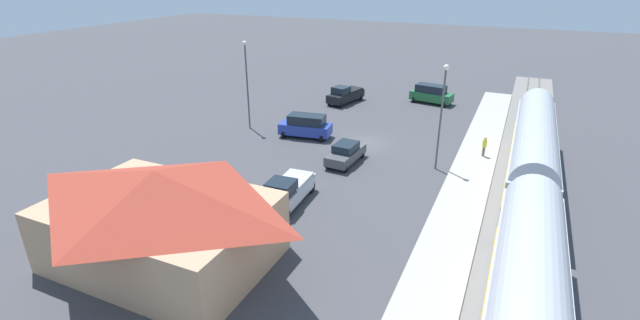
{
  "coord_description": "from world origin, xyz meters",
  "views": [
    {
      "loc": [
        -12.46,
        37.52,
        15.0
      ],
      "look_at": [
        1.1,
        7.69,
        1.0
      ],
      "focal_mm": 25.27,
      "sensor_mm": 36.0,
      "label": 1
    }
  ],
  "objects_px": {
    "sedan_charcoal": "(346,153)",
    "light_pole_near_platform": "(442,106)",
    "pickup_black": "(345,94)",
    "suv_blue": "(306,126)",
    "light_pole_lot_center": "(247,76)",
    "pedestrian_on_platform": "(484,145)",
    "pickup_silver": "(287,191)",
    "suv_green": "(431,94)",
    "station_building": "(160,215)"
  },
  "relations": [
    {
      "from": "station_building",
      "to": "sedan_charcoal",
      "type": "relative_size",
      "value": 2.66
    },
    {
      "from": "sedan_charcoal",
      "to": "suv_green",
      "type": "bearing_deg",
      "value": -97.31
    },
    {
      "from": "suv_green",
      "to": "suv_blue",
      "type": "bearing_deg",
      "value": 63.39
    },
    {
      "from": "station_building",
      "to": "pickup_silver",
      "type": "height_order",
      "value": "station_building"
    },
    {
      "from": "pickup_black",
      "to": "suv_green",
      "type": "height_order",
      "value": "suv_green"
    },
    {
      "from": "pickup_black",
      "to": "light_pole_near_platform",
      "type": "xyz_separation_m",
      "value": [
        -13.82,
        15.06,
        4.23
      ]
    },
    {
      "from": "pickup_black",
      "to": "light_pole_lot_center",
      "type": "relative_size",
      "value": 0.66
    },
    {
      "from": "station_building",
      "to": "pedestrian_on_platform",
      "type": "distance_m",
      "value": 26.66
    },
    {
      "from": "suv_blue",
      "to": "station_building",
      "type": "bearing_deg",
      "value": 94.47
    },
    {
      "from": "sedan_charcoal",
      "to": "suv_green",
      "type": "relative_size",
      "value": 0.89
    },
    {
      "from": "pickup_black",
      "to": "suv_green",
      "type": "xyz_separation_m",
      "value": [
        -9.43,
        -4.16,
        0.12
      ]
    },
    {
      "from": "suv_blue",
      "to": "suv_green",
      "type": "distance_m",
      "value": 18.89
    },
    {
      "from": "light_pole_near_platform",
      "to": "sedan_charcoal",
      "type": "bearing_deg",
      "value": 14.87
    },
    {
      "from": "pedestrian_on_platform",
      "to": "pickup_silver",
      "type": "distance_m",
      "value": 17.94
    },
    {
      "from": "sedan_charcoal",
      "to": "suv_green",
      "type": "height_order",
      "value": "suv_green"
    },
    {
      "from": "sedan_charcoal",
      "to": "station_building",
      "type": "bearing_deg",
      "value": 76.25
    },
    {
      "from": "pedestrian_on_platform",
      "to": "light_pole_lot_center",
      "type": "distance_m",
      "value": 22.87
    },
    {
      "from": "pickup_silver",
      "to": "light_pole_lot_center",
      "type": "distance_m",
      "value": 17.36
    },
    {
      "from": "station_building",
      "to": "light_pole_near_platform",
      "type": "bearing_deg",
      "value": -120.94
    },
    {
      "from": "station_building",
      "to": "light_pole_near_platform",
      "type": "relative_size",
      "value": 1.45
    },
    {
      "from": "sedan_charcoal",
      "to": "pedestrian_on_platform",
      "type": "bearing_deg",
      "value": -151.88
    },
    {
      "from": "station_building",
      "to": "suv_blue",
      "type": "bearing_deg",
      "value": -85.53
    },
    {
      "from": "pickup_silver",
      "to": "pedestrian_on_platform",
      "type": "bearing_deg",
      "value": -129.27
    },
    {
      "from": "suv_blue",
      "to": "light_pole_near_platform",
      "type": "bearing_deg",
      "value": 169.7
    },
    {
      "from": "pickup_black",
      "to": "suv_blue",
      "type": "distance_m",
      "value": 12.77
    },
    {
      "from": "pickup_black",
      "to": "station_building",
      "type": "bearing_deg",
      "value": 94.43
    },
    {
      "from": "pedestrian_on_platform",
      "to": "light_pole_near_platform",
      "type": "xyz_separation_m",
      "value": [
        3.27,
        3.65,
        3.97
      ]
    },
    {
      "from": "pickup_silver",
      "to": "suv_green",
      "type": "xyz_separation_m",
      "value": [
        -3.7,
        -29.46,
        0.12
      ]
    },
    {
      "from": "suv_blue",
      "to": "pickup_black",
      "type": "bearing_deg",
      "value": -85.63
    },
    {
      "from": "sedan_charcoal",
      "to": "light_pole_near_platform",
      "type": "xyz_separation_m",
      "value": [
        -7.09,
        -1.88,
        4.37
      ]
    },
    {
      "from": "suv_green",
      "to": "light_pole_near_platform",
      "type": "bearing_deg",
      "value": 102.84
    },
    {
      "from": "station_building",
      "to": "light_pole_near_platform",
      "type": "xyz_separation_m",
      "value": [
        -11.2,
        -18.68,
        2.42
      ]
    },
    {
      "from": "pedestrian_on_platform",
      "to": "suv_blue",
      "type": "xyz_separation_m",
      "value": [
        16.11,
        1.32,
        -0.13
      ]
    },
    {
      "from": "sedan_charcoal",
      "to": "pickup_black",
      "type": "distance_m",
      "value": 18.23
    },
    {
      "from": "station_building",
      "to": "sedan_charcoal",
      "type": "height_order",
      "value": "station_building"
    },
    {
      "from": "pedestrian_on_platform",
      "to": "light_pole_near_platform",
      "type": "distance_m",
      "value": 6.31
    },
    {
      "from": "sedan_charcoal",
      "to": "light_pole_near_platform",
      "type": "bearing_deg",
      "value": -165.13
    },
    {
      "from": "station_building",
      "to": "sedan_charcoal",
      "type": "xyz_separation_m",
      "value": [
        -4.11,
        -16.8,
        -1.96
      ]
    },
    {
      "from": "pickup_silver",
      "to": "suv_blue",
      "type": "distance_m",
      "value": 13.44
    },
    {
      "from": "pickup_black",
      "to": "light_pole_near_platform",
      "type": "bearing_deg",
      "value": 132.53
    },
    {
      "from": "pedestrian_on_platform",
      "to": "suv_blue",
      "type": "distance_m",
      "value": 16.16
    },
    {
      "from": "suv_blue",
      "to": "light_pole_lot_center",
      "type": "height_order",
      "value": "light_pole_lot_center"
    },
    {
      "from": "light_pole_near_platform",
      "to": "light_pole_lot_center",
      "type": "distance_m",
      "value": 19.34
    },
    {
      "from": "pickup_black",
      "to": "light_pole_lot_center",
      "type": "bearing_deg",
      "value": 67.03
    },
    {
      "from": "pickup_black",
      "to": "light_pole_near_platform",
      "type": "relative_size",
      "value": 0.68
    },
    {
      "from": "pickup_silver",
      "to": "light_pole_near_platform",
      "type": "xyz_separation_m",
      "value": [
        -8.09,
        -10.24,
        4.23
      ]
    },
    {
      "from": "light_pole_near_platform",
      "to": "pedestrian_on_platform",
      "type": "bearing_deg",
      "value": -131.8
    },
    {
      "from": "pickup_silver",
      "to": "light_pole_near_platform",
      "type": "height_order",
      "value": "light_pole_near_platform"
    },
    {
      "from": "pickup_silver",
      "to": "light_pole_lot_center",
      "type": "relative_size",
      "value": 0.63
    },
    {
      "from": "pedestrian_on_platform",
      "to": "suv_green",
      "type": "bearing_deg",
      "value": -63.84
    }
  ]
}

